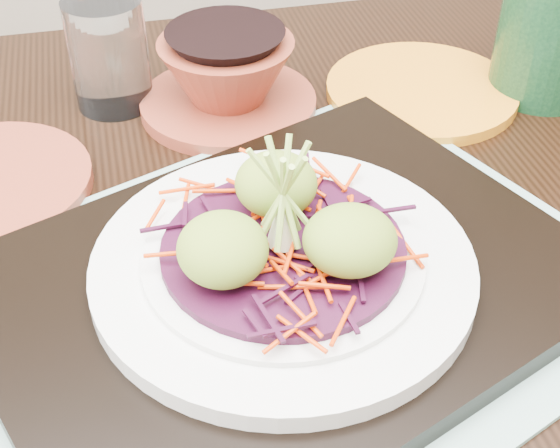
{
  "coord_description": "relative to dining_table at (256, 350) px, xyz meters",
  "views": [
    {
      "loc": [
        -0.03,
        -0.35,
        1.22
      ],
      "look_at": [
        0.01,
        0.07,
        0.87
      ],
      "focal_mm": 50.0,
      "sensor_mm": 36.0,
      "label": 1
    }
  ],
  "objects": [
    {
      "name": "serving_tray",
      "position": [
        0.02,
        -0.05,
        0.12
      ],
      "size": [
        0.51,
        0.47,
        0.02
      ],
      "primitive_type": "cube",
      "rotation": [
        0.0,
        0.0,
        0.51
      ],
      "color": "black",
      "rests_on": "placemat"
    },
    {
      "name": "guacamole_scoops",
      "position": [
        0.02,
        -0.05,
        0.18
      ],
      "size": [
        0.15,
        0.13,
        0.05
      ],
      "color": "olive",
      "rests_on": "cabbage_bed"
    },
    {
      "name": "scallion_garnish",
      "position": [
        0.02,
        -0.05,
        0.2
      ],
      "size": [
        0.06,
        0.06,
        0.09
      ],
      "primitive_type": null,
      "color": "#93B94A",
      "rests_on": "cabbage_bed"
    },
    {
      "name": "cabbage_bed",
      "position": [
        0.02,
        -0.05,
        0.15
      ],
      "size": [
        0.17,
        0.17,
        0.01
      ],
      "primitive_type": "cylinder",
      "color": "#370B23",
      "rests_on": "white_plate"
    },
    {
      "name": "white_plate",
      "position": [
        0.02,
        -0.05,
        0.14
      ],
      "size": [
        0.27,
        0.27,
        0.02
      ],
      "color": "silver",
      "rests_on": "serving_tray"
    },
    {
      "name": "green_jar",
      "position": [
        0.31,
        0.22,
        0.17
      ],
      "size": [
        0.1,
        0.1,
        0.12
      ],
      "primitive_type": "cylinder",
      "rotation": [
        0.0,
        0.0,
        0.01
      ],
      "color": "#153D1C",
      "rests_on": "dining_table"
    },
    {
      "name": "carrot_julienne",
      "position": [
        0.02,
        -0.05,
        0.16
      ],
      "size": [
        0.21,
        0.21,
        0.01
      ],
      "primitive_type": null,
      "color": "red",
      "rests_on": "cabbage_bed"
    },
    {
      "name": "terracotta_bowl_set",
      "position": [
        -0.01,
        0.22,
        0.14
      ],
      "size": [
        0.23,
        0.23,
        0.07
      ],
      "rotation": [
        0.0,
        0.0,
        0.52
      ],
      "color": "maroon",
      "rests_on": "dining_table"
    },
    {
      "name": "water_glass",
      "position": [
        -0.12,
        0.24,
        0.16
      ],
      "size": [
        0.08,
        0.08,
        0.11
      ],
      "primitive_type": "cylinder",
      "rotation": [
        0.0,
        0.0,
        0.03
      ],
      "color": "white",
      "rests_on": "dining_table"
    },
    {
      "name": "yellow_plate",
      "position": [
        0.19,
        0.23,
        0.11
      ],
      "size": [
        0.26,
        0.26,
        0.01
      ],
      "primitive_type": "cylinder",
      "rotation": [
        0.0,
        0.0,
        0.54
      ],
      "color": "orange",
      "rests_on": "dining_table"
    },
    {
      "name": "placemat",
      "position": [
        0.02,
        -0.05,
        0.11
      ],
      "size": [
        0.6,
        0.56,
        0.0
      ],
      "primitive_type": "cube",
      "rotation": [
        0.0,
        0.0,
        0.51
      ],
      "color": "#83AA98",
      "rests_on": "dining_table"
    },
    {
      "name": "dining_table",
      "position": [
        0.0,
        0.0,
        0.0
      ],
      "size": [
        1.41,
        1.03,
        0.82
      ],
      "rotation": [
        0.0,
        0.0,
        0.12
      ],
      "color": "black",
      "rests_on": "ground"
    }
  ]
}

